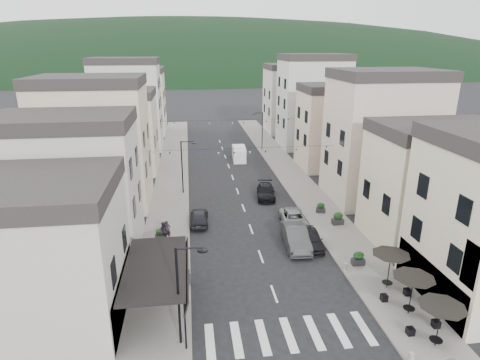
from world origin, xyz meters
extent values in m
plane|color=black|center=(0.00, 0.00, 0.00)|extent=(700.00, 700.00, 0.00)
cube|color=slate|center=(-7.50, 32.00, 0.06)|extent=(4.00, 76.00, 0.12)
cube|color=slate|center=(7.50, 32.00, 0.06)|extent=(4.00, 76.00, 0.12)
ellipsoid|color=black|center=(0.00, 300.00, 0.00)|extent=(640.00, 360.00, 70.00)
cube|color=#B8B4A9|center=(-15.50, 5.00, 4.00)|extent=(12.00, 8.00, 8.00)
cube|color=black|center=(-7.50, 5.00, 3.20)|extent=(3.60, 7.50, 0.15)
cube|color=black|center=(-5.70, 5.00, 2.70)|extent=(0.34, 7.50, 0.99)
cylinder|color=black|center=(-5.80, 1.50, 1.60)|extent=(0.10, 0.10, 3.20)
cylinder|color=black|center=(-5.80, 8.50, 1.60)|extent=(0.10, 0.10, 3.20)
cube|color=#B8B4A9|center=(-14.50, 14.00, 5.00)|extent=(10.00, 7.00, 10.00)
cube|color=#262323|center=(-14.50, 14.00, 10.50)|extent=(10.20, 7.14, 1.00)
cube|color=#C8B196|center=(-14.50, 24.00, 6.00)|extent=(10.00, 8.00, 12.00)
cube|color=#262323|center=(-14.50, 24.00, 12.50)|extent=(10.20, 8.16, 1.00)
cube|color=#BFAC9B|center=(-14.50, 36.00, 4.75)|extent=(10.00, 8.00, 9.50)
cube|color=#262323|center=(-14.50, 36.00, 10.00)|extent=(10.20, 8.16, 1.00)
cube|color=#B4B4AF|center=(-14.50, 48.00, 6.50)|extent=(10.00, 7.00, 13.00)
cube|color=#262323|center=(-14.50, 48.00, 13.50)|extent=(10.20, 7.14, 1.00)
cube|color=beige|center=(-14.50, 60.00, 5.50)|extent=(10.00, 9.00, 11.00)
cube|color=#262323|center=(-14.50, 60.00, 11.50)|extent=(10.20, 9.18, 1.00)
cube|color=beige|center=(14.50, 12.00, 4.50)|extent=(10.00, 7.00, 9.00)
cube|color=#262323|center=(14.50, 12.00, 9.50)|extent=(10.20, 7.14, 1.00)
cube|color=#BFAC9B|center=(14.50, 22.00, 6.25)|extent=(10.00, 8.00, 12.50)
cube|color=#262323|center=(14.50, 22.00, 13.00)|extent=(10.20, 8.16, 1.00)
cube|color=#C8B196|center=(14.50, 34.00, 5.00)|extent=(10.00, 7.00, 10.00)
cube|color=#262323|center=(14.50, 34.00, 10.50)|extent=(10.20, 7.14, 1.00)
cube|color=#B4B4AF|center=(14.50, 46.00, 6.75)|extent=(10.00, 8.00, 13.50)
cube|color=#262323|center=(14.50, 46.00, 14.00)|extent=(10.20, 8.16, 1.00)
cube|color=#B8B4A9|center=(14.50, 58.00, 5.75)|extent=(10.00, 9.00, 11.50)
cube|color=#262323|center=(14.50, 58.00, 12.00)|extent=(10.20, 9.18, 1.00)
cylinder|color=black|center=(7.70, 0.00, 1.27)|extent=(0.06, 0.06, 2.30)
cone|color=black|center=(7.70, 0.00, 2.37)|extent=(2.50, 2.50, 0.55)
cylinder|color=black|center=(7.70, 0.00, 0.49)|extent=(0.70, 0.70, 0.04)
cylinder|color=black|center=(7.70, 2.80, 1.27)|extent=(0.06, 0.06, 2.30)
cone|color=black|center=(7.70, 2.80, 2.37)|extent=(2.50, 2.50, 0.55)
cylinder|color=black|center=(7.70, 2.80, 0.49)|extent=(0.70, 0.70, 0.04)
cylinder|color=black|center=(7.70, 5.60, 1.27)|extent=(0.06, 0.06, 2.30)
cone|color=black|center=(7.70, 5.60, 2.37)|extent=(2.50, 2.50, 0.55)
cylinder|color=black|center=(7.70, 5.60, 0.49)|extent=(0.70, 0.70, 0.04)
cylinder|color=black|center=(-6.10, 2.00, 3.00)|extent=(0.14, 0.14, 6.00)
cylinder|color=black|center=(-5.40, 2.00, 5.90)|extent=(1.40, 0.10, 0.10)
cylinder|color=black|center=(-4.75, 2.00, 5.75)|extent=(0.56, 0.56, 0.08)
cylinder|color=black|center=(-6.10, 26.00, 3.00)|extent=(0.14, 0.14, 6.00)
cylinder|color=black|center=(-5.40, 26.00, 5.90)|extent=(1.40, 0.10, 0.10)
cylinder|color=black|center=(-4.75, 26.00, 5.75)|extent=(0.56, 0.56, 0.08)
cylinder|color=black|center=(6.10, 44.00, 3.00)|extent=(0.14, 0.14, 6.00)
cylinder|color=black|center=(5.40, 44.00, 5.90)|extent=(1.40, 0.10, 0.10)
cylinder|color=black|center=(4.75, 44.00, 5.75)|extent=(0.56, 0.56, 0.08)
cylinder|color=gray|center=(-5.70, 6.00, 0.42)|extent=(0.26, 0.26, 0.60)
cylinder|color=gray|center=(-5.70, 9.00, 0.42)|extent=(0.26, 0.26, 0.60)
cylinder|color=gray|center=(5.70, 8.00, 0.42)|extent=(0.26, 0.26, 0.60)
cylinder|color=gray|center=(5.70, -1.00, 0.42)|extent=(0.26, 0.26, 0.60)
cylinder|color=black|center=(0.00, 22.00, 6.00)|extent=(19.00, 0.02, 0.02)
cone|color=beige|center=(-8.71, 22.00, 5.81)|extent=(0.28, 0.28, 0.24)
cone|color=navy|center=(-7.12, 22.00, 5.73)|extent=(0.28, 0.28, 0.24)
cone|color=beige|center=(-5.54, 22.00, 5.65)|extent=(0.28, 0.28, 0.24)
cone|color=navy|center=(-3.96, 22.00, 5.58)|extent=(0.28, 0.28, 0.24)
cone|color=beige|center=(-2.38, 22.00, 5.54)|extent=(0.28, 0.28, 0.24)
cone|color=navy|center=(-0.79, 22.00, 5.51)|extent=(0.28, 0.28, 0.24)
cone|color=beige|center=(0.79, 22.00, 5.51)|extent=(0.28, 0.28, 0.24)
cone|color=navy|center=(2.38, 22.00, 5.54)|extent=(0.28, 0.28, 0.24)
cone|color=beige|center=(3.96, 22.00, 5.58)|extent=(0.28, 0.28, 0.24)
cone|color=navy|center=(5.54, 22.00, 5.65)|extent=(0.28, 0.28, 0.24)
cone|color=beige|center=(7.12, 22.00, 5.73)|extent=(0.28, 0.28, 0.24)
cone|color=navy|center=(8.71, 22.00, 5.81)|extent=(0.28, 0.28, 0.24)
cylinder|color=black|center=(0.00, 38.00, 6.00)|extent=(19.00, 0.02, 0.02)
cone|color=beige|center=(-8.71, 38.00, 5.81)|extent=(0.28, 0.28, 0.24)
cone|color=navy|center=(-7.12, 38.00, 5.73)|extent=(0.28, 0.28, 0.24)
cone|color=beige|center=(-5.54, 38.00, 5.65)|extent=(0.28, 0.28, 0.24)
cone|color=navy|center=(-3.96, 38.00, 5.58)|extent=(0.28, 0.28, 0.24)
cone|color=beige|center=(-2.38, 38.00, 5.54)|extent=(0.28, 0.28, 0.24)
cone|color=navy|center=(-0.79, 38.00, 5.51)|extent=(0.28, 0.28, 0.24)
cone|color=beige|center=(0.79, 38.00, 5.51)|extent=(0.28, 0.28, 0.24)
cone|color=navy|center=(2.38, 38.00, 5.54)|extent=(0.28, 0.28, 0.24)
cone|color=beige|center=(3.96, 38.00, 5.58)|extent=(0.28, 0.28, 0.24)
cone|color=navy|center=(5.54, 38.00, 5.65)|extent=(0.28, 0.28, 0.24)
cone|color=beige|center=(7.12, 38.00, 5.73)|extent=(0.28, 0.28, 0.24)
cone|color=navy|center=(8.71, 38.00, 5.81)|extent=(0.28, 0.28, 0.24)
imported|color=black|center=(4.40, 12.14, 0.69)|extent=(1.99, 4.19, 1.38)
imported|color=#353538|center=(3.12, 12.31, 0.83)|extent=(2.05, 5.15, 1.67)
imported|color=gray|center=(4.00, 16.26, 0.65)|extent=(2.39, 4.78, 1.30)
imported|color=black|center=(2.80, 23.58, 0.67)|extent=(2.51, 4.85, 1.35)
imported|color=black|center=(-4.57, 17.73, 0.69)|extent=(1.84, 4.14, 1.38)
cube|color=silver|center=(1.80, 38.90, 0.92)|extent=(1.99, 4.51, 1.84)
cube|color=silver|center=(1.77, 38.35, 1.89)|extent=(1.86, 3.03, 0.46)
cylinder|color=black|center=(0.97, 37.29, 0.32)|extent=(0.26, 0.66, 0.64)
cylinder|color=black|center=(2.45, 37.21, 0.32)|extent=(0.26, 0.66, 0.64)
cylinder|color=black|center=(1.15, 40.60, 0.32)|extent=(0.26, 0.66, 0.64)
cylinder|color=black|center=(2.63, 40.52, 0.32)|extent=(0.26, 0.66, 0.64)
imported|color=black|center=(-7.33, 14.74, 0.94)|extent=(0.69, 0.56, 1.65)
imported|color=#261F29|center=(-7.59, 14.47, 0.96)|extent=(1.00, 0.90, 1.69)
cube|color=#2D2D2F|center=(-6.00, 7.95, 0.39)|extent=(1.14, 0.69, 0.55)
ellipsoid|color=black|center=(-6.00, 7.95, 0.99)|extent=(0.96, 0.61, 0.70)
cube|color=#2F2F31|center=(-7.92, 14.74, 0.35)|extent=(0.94, 0.55, 0.46)
ellipsoid|color=black|center=(-7.92, 14.74, 0.85)|extent=(0.81, 0.51, 0.59)
cube|color=#2A2A2C|center=(6.95, 8.70, 0.36)|extent=(0.97, 0.55, 0.48)
ellipsoid|color=black|center=(6.95, 8.70, 0.88)|extent=(0.84, 0.53, 0.61)
cube|color=#2A2A2C|center=(8.00, 15.78, 0.38)|extent=(1.06, 0.62, 0.52)
ellipsoid|color=black|center=(8.00, 15.78, 0.95)|extent=(0.91, 0.58, 0.66)
cube|color=#2A2A2C|center=(7.32, 18.63, 0.34)|extent=(0.98, 0.69, 0.45)
ellipsoid|color=black|center=(7.32, 18.63, 0.83)|extent=(0.79, 0.50, 0.57)
camera|label=1|loc=(-5.18, -16.37, 15.69)|focal=30.00mm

